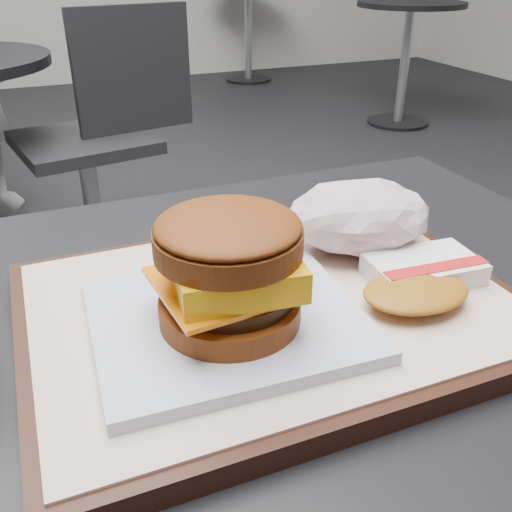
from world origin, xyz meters
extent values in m
cube|color=black|center=(0.00, 0.00, 0.75)|extent=(0.80, 0.60, 0.04)
cube|color=black|center=(0.04, 0.01, 0.78)|extent=(0.38, 0.28, 0.02)
cube|color=beige|center=(0.04, 0.01, 0.79)|extent=(0.36, 0.26, 0.00)
cube|color=silver|center=(-0.01, -0.01, 0.80)|extent=(0.20, 0.18, 0.01)
cylinder|color=brown|center=(-0.01, -0.02, 0.81)|extent=(0.10, 0.10, 0.02)
cylinder|color=black|center=(0.00, -0.02, 0.82)|extent=(0.09, 0.09, 0.01)
cube|color=orange|center=(-0.01, -0.02, 0.83)|extent=(0.10, 0.10, 0.00)
cube|color=yellow|center=(0.00, -0.02, 0.84)|extent=(0.09, 0.09, 0.02)
cylinder|color=#642E0E|center=(-0.01, -0.02, 0.86)|extent=(0.10, 0.10, 0.02)
ellipsoid|color=#6E310F|center=(-0.01, -0.02, 0.87)|extent=(0.10, 0.10, 0.02)
cube|color=white|center=(0.17, -0.01, 0.80)|extent=(0.09, 0.06, 0.02)
cube|color=red|center=(0.17, -0.03, 0.81)|extent=(0.09, 0.02, 0.00)
ellipsoid|color=#B3711C|center=(0.14, -0.04, 0.80)|extent=(0.09, 0.06, 0.01)
cylinder|color=#A8A8AD|center=(0.06, 1.61, 0.22)|extent=(0.06, 0.06, 0.44)
cube|color=black|center=(0.06, 1.61, 0.46)|extent=(0.49, 0.49, 0.04)
cube|color=black|center=(0.25, 1.61, 0.68)|extent=(0.40, 0.10, 0.40)
cylinder|color=black|center=(2.20, 2.80, 0.01)|extent=(0.40, 0.40, 0.02)
cylinder|color=#A5A5AA|center=(2.20, 2.80, 0.37)|extent=(0.06, 0.06, 0.70)
cylinder|color=black|center=(2.20, 2.80, 0.73)|extent=(0.66, 0.66, 0.03)
cylinder|color=black|center=(1.80, 4.50, 0.01)|extent=(0.40, 0.40, 0.02)
cylinder|color=#A5A5AA|center=(1.80, 4.50, 0.37)|extent=(0.06, 0.06, 0.70)
camera|label=1|loc=(-0.12, -0.34, 1.03)|focal=40.00mm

